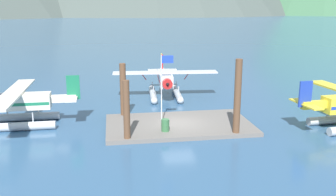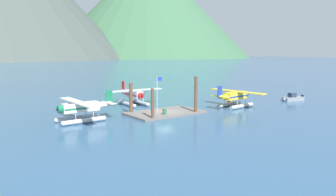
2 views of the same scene
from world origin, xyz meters
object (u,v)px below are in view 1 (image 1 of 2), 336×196
flagpole (163,80)px  fuel_drum (165,125)px  seaplane_silver_bow_centre (165,82)px  seaplane_cream_port_fwd (18,106)px

flagpole → fuel_drum: size_ratio=6.11×
fuel_drum → seaplane_silver_bow_centre: seaplane_silver_bow_centre is taller
flagpole → seaplane_silver_bow_centre: flagpole is taller
fuel_drum → seaplane_cream_port_fwd: bearing=160.5°
flagpole → fuel_drum: 3.46m
flagpole → seaplane_cream_port_fwd: 11.35m
seaplane_cream_port_fwd → fuel_drum: bearing=-19.5°
seaplane_silver_bow_centre → seaplane_cream_port_fwd: bearing=-149.0°
seaplane_silver_bow_centre → seaplane_cream_port_fwd: (-12.51, -7.52, 0.00)m
fuel_drum → seaplane_silver_bow_centre: (1.65, 11.37, 0.84)m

